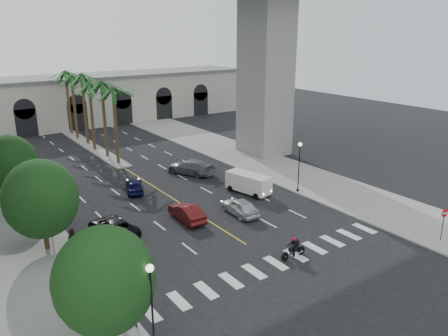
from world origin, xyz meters
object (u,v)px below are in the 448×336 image
car_d (191,167)px  car_e (134,186)px  car_c (113,227)px  traffic_signal_near (134,291)px  traffic_signal_far (107,260)px  motorcycle_rider (294,248)px  cargo_van (249,183)px  pedestrian_b (73,241)px  pedestrian_a (115,294)px  lamp_post_left_near (152,303)px  lamp_post_right (299,163)px  car_a (240,207)px  lamp_post_left_far (45,185)px  do_not_enter_sign (444,218)px  car_b (187,213)px

car_d → car_e: car_d is taller
car_c → car_d: car_d is taller
traffic_signal_near → traffic_signal_far: 4.00m
motorcycle_rider → car_e: size_ratio=0.56×
car_d → cargo_van: bearing=76.3°
traffic_signal_near → pedestrian_b: size_ratio=1.89×
motorcycle_rider → pedestrian_a: bearing=173.0°
car_c → pedestrian_a: (-3.60, -9.64, 0.33)m
lamp_post_left_near → traffic_signal_far: 6.54m
car_d → pedestrian_a: 26.03m
lamp_post_right → car_a: size_ratio=1.23×
pedestrian_b → lamp_post_left_far: bearing=101.0°
lamp_post_left_near → do_not_enter_sign: 24.47m
lamp_post_right → traffic_signal_far: size_ratio=1.47×
lamp_post_left_far → lamp_post_right: same height
traffic_signal_near → do_not_enter_sign: size_ratio=1.31×
lamp_post_right → car_c: bearing=175.4°
lamp_post_left_far → car_e: lamp_post_left_far is taller
lamp_post_right → do_not_enter_sign: (1.60, -14.47, -1.20)m
lamp_post_left_far → cargo_van: (18.53, -5.22, -2.08)m
motorcycle_rider → car_c: motorcycle_rider is taller
car_d → motorcycle_rider: bearing=55.6°
traffic_signal_far → car_c: bearing=67.1°
car_a → car_b: (-4.66, 1.62, 0.00)m
pedestrian_a → traffic_signal_far: bearing=52.0°
lamp_post_left_far → traffic_signal_near: size_ratio=1.47×
motorcycle_rider → car_a: size_ratio=0.53×
car_d → traffic_signal_near: bearing=28.7°
lamp_post_left_far → lamp_post_right: bearing=-19.3°
car_b → do_not_enter_sign: 20.95m
motorcycle_rider → car_b: (-3.14, 10.23, -0.00)m
lamp_post_left_far → car_c: bearing=-61.5°
motorcycle_rider → lamp_post_right: bearing=44.4°
car_c → do_not_enter_sign: size_ratio=1.91×
pedestrian_a → do_not_enter_sign: size_ratio=0.66×
lamp_post_left_near → cargo_van: 24.43m
car_a → cargo_van: cargo_van is taller
car_e → traffic_signal_far: bearing=80.9°
lamp_post_left_near → car_c: lamp_post_left_near is taller
traffic_signal_far → lamp_post_left_near: bearing=-90.9°
car_d → pedestrian_a: pedestrian_a is taller
traffic_signal_near → pedestrian_a: (-0.20, 2.42, -1.44)m
car_d → do_not_enter_sign: (7.49, -26.09, 1.17)m
lamp_post_left_near → motorcycle_rider: lamp_post_left_near is taller
car_b → do_not_enter_sign: size_ratio=1.63×
lamp_post_left_far → car_b: size_ratio=1.18×
car_a → do_not_enter_sign: 16.72m
lamp_post_left_near → cargo_van: lamp_post_left_near is taller
lamp_post_right → car_b: lamp_post_right is taller
car_a → do_not_enter_sign: size_ratio=1.57×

